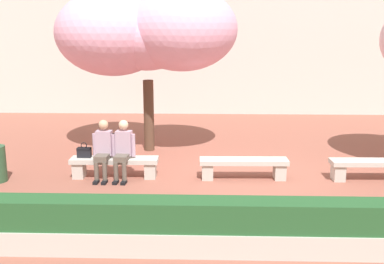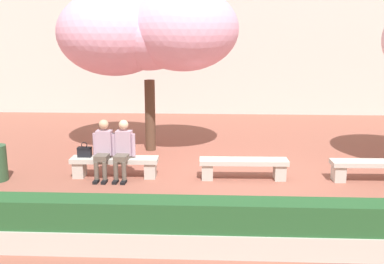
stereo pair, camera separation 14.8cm
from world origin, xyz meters
name	(u,v)px [view 1 (the left image)]	position (x,y,z in m)	size (l,w,h in m)	color
ground_plane	(243,179)	(0.00, 0.00, 0.00)	(100.00, 100.00, 0.00)	#8E5142
building_facade	(227,16)	(0.00, 9.97, 3.82)	(28.00, 4.00, 7.63)	beige
stone_bench_west_end	(115,164)	(-2.84, 0.00, 0.31)	(1.93, 0.46, 0.45)	#BCB7AD
stone_bench_near_west	(244,165)	(0.00, 0.00, 0.31)	(1.93, 0.46, 0.45)	#BCB7AD
stone_bench_center	(375,167)	(2.84, 0.00, 0.31)	(1.93, 0.46, 0.45)	#BCB7AD
person_seated_left	(103,147)	(-3.06, -0.05, 0.70)	(0.51, 0.69, 1.29)	black
person_seated_right	(123,148)	(-2.63, -0.05, 0.70)	(0.51, 0.70, 1.29)	black
handbag	(84,152)	(-3.51, 0.03, 0.58)	(0.30, 0.15, 0.34)	black
cherry_tree_main	(144,33)	(-2.45, 2.39, 3.13)	(4.72, 3.34, 4.27)	#513828
planter_hedge_foreground	(263,228)	(0.00, -3.38, 0.39)	(10.55, 0.50, 0.80)	#BCB7AD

